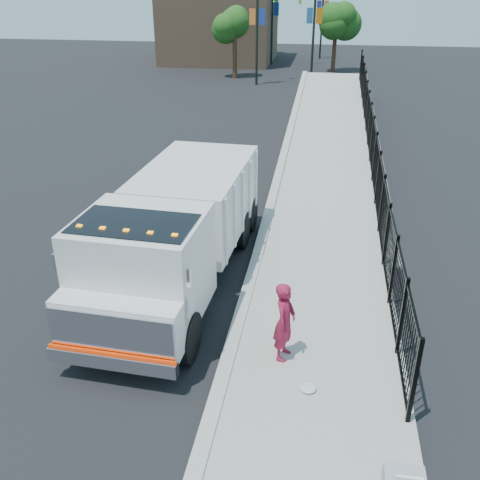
# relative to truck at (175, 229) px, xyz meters

# --- Properties ---
(ground) EXTENTS (120.00, 120.00, 0.00)m
(ground) POSITION_rel_truck_xyz_m (1.90, -2.19, -1.63)
(ground) COLOR black
(ground) RESTS_ON ground
(sidewalk) EXTENTS (3.55, 12.00, 0.12)m
(sidewalk) POSITION_rel_truck_xyz_m (3.83, -4.19, -1.57)
(sidewalk) COLOR #9E998E
(sidewalk) RESTS_ON ground
(curb) EXTENTS (0.30, 12.00, 0.16)m
(curb) POSITION_rel_truck_xyz_m (1.90, -4.19, -1.55)
(curb) COLOR #ADAAA3
(curb) RESTS_ON ground
(ramp) EXTENTS (3.95, 24.06, 3.19)m
(ramp) POSITION_rel_truck_xyz_m (4.03, 13.81, -1.63)
(ramp) COLOR #9E998E
(ramp) RESTS_ON ground
(iron_fence) EXTENTS (0.10, 28.00, 1.80)m
(iron_fence) POSITION_rel_truck_xyz_m (5.45, 9.81, -0.73)
(iron_fence) COLOR black
(iron_fence) RESTS_ON ground
(truck) EXTENTS (3.16, 8.60, 2.90)m
(truck) POSITION_rel_truck_xyz_m (0.00, 0.00, 0.00)
(truck) COLOR black
(truck) RESTS_ON ground
(worker) EXTENTS (0.55, 0.72, 1.76)m
(worker) POSITION_rel_truck_xyz_m (3.05, -2.70, -0.63)
(worker) COLOR maroon
(worker) RESTS_ON sidewalk
(debris) EXTENTS (0.33, 0.33, 0.08)m
(debris) POSITION_rel_truck_xyz_m (3.63, -3.66, -1.47)
(debris) COLOR silver
(debris) RESTS_ON sidewalk
(light_pole_0) EXTENTS (3.77, 0.22, 8.00)m
(light_pole_0) POSITION_rel_truck_xyz_m (-1.62, 29.57, 2.73)
(light_pole_0) COLOR black
(light_pole_0) RESTS_ON ground
(light_pole_1) EXTENTS (3.77, 0.22, 8.00)m
(light_pole_1) POSITION_rel_truck_xyz_m (1.82, 31.33, 2.73)
(light_pole_1) COLOR black
(light_pole_1) RESTS_ON ground
(light_pole_2) EXTENTS (3.77, 0.22, 8.00)m
(light_pole_2) POSITION_rel_truck_xyz_m (-1.66, 40.21, 2.73)
(light_pole_2) COLOR black
(light_pole_2) RESTS_ON ground
(light_pole_3) EXTENTS (3.78, 0.22, 8.00)m
(light_pole_3) POSITION_rel_truck_xyz_m (2.10, 44.89, 2.73)
(light_pole_3) COLOR black
(light_pole_3) RESTS_ON ground
(tree_0) EXTENTS (2.41, 2.41, 5.20)m
(tree_0) POSITION_rel_truck_xyz_m (-4.03, 32.18, 2.30)
(tree_0) COLOR #382314
(tree_0) RESTS_ON ground
(tree_1) EXTENTS (2.47, 2.47, 5.23)m
(tree_1) POSITION_rel_truck_xyz_m (3.77, 36.85, 2.30)
(tree_1) COLOR #382314
(tree_1) RESTS_ON ground
(tree_2) EXTENTS (2.55, 2.55, 5.28)m
(tree_2) POSITION_rel_truck_xyz_m (-3.52, 47.33, 2.31)
(tree_2) COLOR #382314
(tree_2) RESTS_ON ground
(building) EXTENTS (10.00, 10.00, 8.00)m
(building) POSITION_rel_truck_xyz_m (-7.10, 41.81, 2.37)
(building) COLOR #8C664C
(building) RESTS_ON ground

